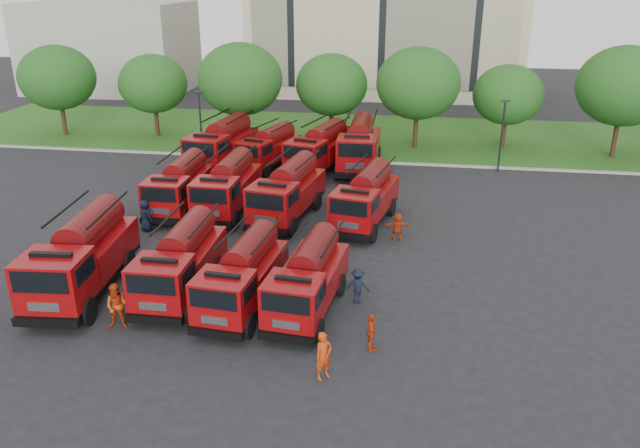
# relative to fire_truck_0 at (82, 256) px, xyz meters

# --- Properties ---
(ground) EXTENTS (140.00, 140.00, 0.00)m
(ground) POSITION_rel_fire_truck_0_xyz_m (8.23, 4.11, -1.74)
(ground) COLOR black
(ground) RESTS_ON ground
(lawn) EXTENTS (70.00, 16.00, 0.12)m
(lawn) POSITION_rel_fire_truck_0_xyz_m (8.23, 30.11, -1.68)
(lawn) COLOR #1C4612
(lawn) RESTS_ON ground
(curb) EXTENTS (70.00, 0.30, 0.14)m
(curb) POSITION_rel_fire_truck_0_xyz_m (8.23, 22.01, -1.67)
(curb) COLOR gray
(curb) RESTS_ON ground
(side_building) EXTENTS (18.00, 12.00, 10.00)m
(side_building) POSITION_rel_fire_truck_0_xyz_m (-21.77, 48.11, 3.26)
(side_building) COLOR #9D998B
(side_building) RESTS_ON ground
(tree_0) EXTENTS (6.30, 6.30, 7.70)m
(tree_0) POSITION_rel_fire_truck_0_xyz_m (-15.77, 26.11, 3.28)
(tree_0) COLOR #382314
(tree_0) RESTS_ON ground
(tree_1) EXTENTS (5.71, 5.71, 6.98)m
(tree_1) POSITION_rel_fire_truck_0_xyz_m (-7.77, 27.11, 2.81)
(tree_1) COLOR #382314
(tree_1) RESTS_ON ground
(tree_2) EXTENTS (6.72, 6.72, 8.22)m
(tree_2) POSITION_rel_fire_truck_0_xyz_m (0.23, 25.61, 3.62)
(tree_2) COLOR #382314
(tree_2) RESTS_ON ground
(tree_3) EXTENTS (5.88, 5.88, 7.19)m
(tree_3) POSITION_rel_fire_truck_0_xyz_m (7.23, 28.11, 2.95)
(tree_3) COLOR #382314
(tree_3) RESTS_ON ground
(tree_4) EXTENTS (6.55, 6.55, 8.01)m
(tree_4) POSITION_rel_fire_truck_0_xyz_m (14.23, 26.61, 3.48)
(tree_4) COLOR #382314
(tree_4) RESTS_ON ground
(tree_5) EXTENTS (5.46, 5.46, 6.68)m
(tree_5) POSITION_rel_fire_truck_0_xyz_m (21.23, 27.61, 2.61)
(tree_5) COLOR #382314
(tree_5) RESTS_ON ground
(tree_6) EXTENTS (6.89, 6.89, 8.42)m
(tree_6) POSITION_rel_fire_truck_0_xyz_m (29.23, 26.11, 3.75)
(tree_6) COLOR #382314
(tree_6) RESTS_ON ground
(lamp_post_0) EXTENTS (0.60, 0.25, 5.11)m
(lamp_post_0) POSITION_rel_fire_truck_0_xyz_m (-1.77, 21.31, 1.16)
(lamp_post_0) COLOR black
(lamp_post_0) RESTS_ON ground
(lamp_post_1) EXTENTS (0.60, 0.25, 5.11)m
(lamp_post_1) POSITION_rel_fire_truck_0_xyz_m (20.23, 21.31, 1.16)
(lamp_post_1) COLOR black
(lamp_post_1) RESTS_ON ground
(fire_truck_0) EXTENTS (3.30, 7.78, 3.45)m
(fire_truck_0) POSITION_rel_fire_truck_0_xyz_m (0.00, 0.00, 0.00)
(fire_truck_0) COLOR black
(fire_truck_0) RESTS_ON ground
(fire_truck_1) EXTENTS (2.54, 6.76, 3.07)m
(fire_truck_1) POSITION_rel_fire_truck_0_xyz_m (4.34, 0.53, -0.19)
(fire_truck_1) COLOR black
(fire_truck_1) RESTS_ON ground
(fire_truck_2) EXTENTS (2.80, 6.58, 2.92)m
(fire_truck_2) POSITION_rel_fire_truck_0_xyz_m (7.35, -0.23, -0.27)
(fire_truck_2) COLOR black
(fire_truck_2) RESTS_ON ground
(fire_truck_3) EXTENTS (2.83, 6.58, 2.91)m
(fire_truck_3) POSITION_rel_fire_truck_0_xyz_m (10.12, -0.12, -0.27)
(fire_truck_3) COLOR black
(fire_truck_3) RESTS_ON ground
(fire_truck_4) EXTENTS (2.53, 6.74, 3.05)m
(fire_truck_4) POSITION_rel_fire_truck_0_xyz_m (0.55, 10.51, -0.20)
(fire_truck_4) COLOR black
(fire_truck_4) RESTS_ON ground
(fire_truck_5) EXTENTS (2.66, 7.03, 3.18)m
(fire_truck_5) POSITION_rel_fire_truck_0_xyz_m (3.46, 10.64, -0.14)
(fire_truck_5) COLOR black
(fire_truck_5) RESTS_ON ground
(fire_truck_6) EXTENTS (3.52, 7.40, 3.23)m
(fire_truck_6) POSITION_rel_fire_truck_0_xyz_m (7.17, 10.18, -0.11)
(fire_truck_6) COLOR black
(fire_truck_6) RESTS_ON ground
(fire_truck_7) EXTENTS (3.58, 7.10, 3.09)m
(fire_truck_7) POSITION_rel_fire_truck_0_xyz_m (11.67, 9.99, -0.18)
(fire_truck_7) COLOR black
(fire_truck_7) RESTS_ON ground
(fire_truck_8) EXTENTS (3.67, 7.96, 3.49)m
(fire_truck_8) POSITION_rel_fire_truck_0_xyz_m (0.56, 19.11, 0.02)
(fire_truck_8) COLOR black
(fire_truck_8) RESTS_ON ground
(fire_truck_9) EXTENTS (3.87, 6.66, 2.88)m
(fire_truck_9) POSITION_rel_fire_truck_0_xyz_m (3.79, 19.88, -0.29)
(fire_truck_9) COLOR black
(fire_truck_9) RESTS_ON ground
(fire_truck_10) EXTENTS (4.30, 7.55, 3.26)m
(fire_truck_10) POSITION_rel_fire_truck_0_xyz_m (7.60, 19.44, -0.10)
(fire_truck_10) COLOR black
(fire_truck_10) RESTS_ON ground
(fire_truck_11) EXTENTS (2.95, 7.77, 3.52)m
(fire_truck_11) POSITION_rel_fire_truck_0_xyz_m (10.33, 20.46, 0.03)
(fire_truck_11) COLOR black
(fire_truck_11) RESTS_ON ground
(firefighter_0) EXTENTS (0.82, 0.81, 1.82)m
(firefighter_0) POSITION_rel_fire_truck_0_xyz_m (11.46, -4.73, -1.74)
(firefighter_0) COLOR #B3320D
(firefighter_0) RESTS_ON ground
(firefighter_1) EXTENTS (1.02, 0.68, 1.95)m
(firefighter_1) POSITION_rel_fire_truck_0_xyz_m (2.83, -2.68, -1.74)
(firefighter_1) COLOR #B3320D
(firefighter_1) RESTS_ON ground
(firefighter_2) EXTENTS (0.61, 0.96, 1.54)m
(firefighter_2) POSITION_rel_fire_truck_0_xyz_m (12.98, -2.74, -1.74)
(firefighter_2) COLOR #B3320D
(firefighter_2) RESTS_ON ground
(firefighter_3) EXTENTS (1.04, 0.54, 1.61)m
(firefighter_3) POSITION_rel_fire_truck_0_xyz_m (12.12, 0.84, -1.74)
(firefighter_3) COLOR black
(firefighter_3) RESTS_ON ground
(firefighter_4) EXTENTS (1.04, 0.95, 1.78)m
(firefighter_4) POSITION_rel_fire_truck_0_xyz_m (-0.21, 7.08, -1.74)
(firefighter_4) COLOR black
(firefighter_4) RESTS_ON ground
(firefighter_5) EXTENTS (1.49, 0.84, 1.52)m
(firefighter_5) POSITION_rel_fire_truck_0_xyz_m (13.56, 7.92, -1.74)
(firefighter_5) COLOR #B3320D
(firefighter_5) RESTS_ON ground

